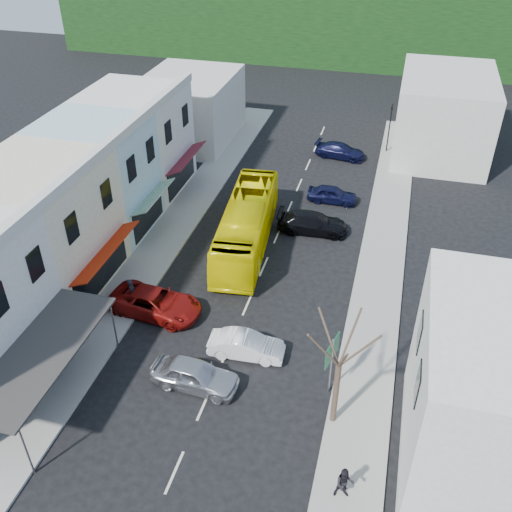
{
  "coord_description": "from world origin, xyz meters",
  "views": [
    {
      "loc": [
        7.35,
        -21.74,
        22.08
      ],
      "look_at": [
        0.0,
        6.0,
        2.2
      ],
      "focal_mm": 40.0,
      "sensor_mm": 36.0,
      "label": 1
    }
  ],
  "objects_px": {
    "pedestrian_right": "(344,483)",
    "bus": "(247,226)",
    "pedestrian_left": "(132,293)",
    "car_red": "(156,304)",
    "traffic_signal": "(389,128)",
    "car_white": "(246,345)",
    "car_silver": "(195,376)",
    "direction_sign": "(331,366)",
    "street_tree": "(339,366)"
  },
  "relations": [
    {
      "from": "pedestrian_right",
      "to": "bus",
      "type": "bearing_deg",
      "value": 105.13
    },
    {
      "from": "bus",
      "to": "pedestrian_left",
      "type": "height_order",
      "value": "bus"
    },
    {
      "from": "bus",
      "to": "pedestrian_right",
      "type": "xyz_separation_m",
      "value": [
        9.08,
        -17.51,
        -0.55
      ]
    },
    {
      "from": "car_red",
      "to": "traffic_signal",
      "type": "relative_size",
      "value": 0.99
    },
    {
      "from": "car_white",
      "to": "car_red",
      "type": "xyz_separation_m",
      "value": [
        -6.1,
        2.01,
        0.0
      ]
    },
    {
      "from": "car_silver",
      "to": "car_white",
      "type": "height_order",
      "value": "same"
    },
    {
      "from": "car_red",
      "to": "car_white",
      "type": "bearing_deg",
      "value": -102.01
    },
    {
      "from": "direction_sign",
      "to": "traffic_signal",
      "type": "bearing_deg",
      "value": 103.46
    },
    {
      "from": "pedestrian_left",
      "to": "street_tree",
      "type": "relative_size",
      "value": 0.23
    },
    {
      "from": "car_red",
      "to": "pedestrian_left",
      "type": "relative_size",
      "value": 2.71
    },
    {
      "from": "car_red",
      "to": "pedestrian_left",
      "type": "height_order",
      "value": "pedestrian_left"
    },
    {
      "from": "car_silver",
      "to": "street_tree",
      "type": "xyz_separation_m",
      "value": [
        7.11,
        -0.47,
        3.04
      ]
    },
    {
      "from": "car_red",
      "to": "pedestrian_right",
      "type": "relative_size",
      "value": 2.71
    },
    {
      "from": "bus",
      "to": "car_white",
      "type": "height_order",
      "value": "bus"
    },
    {
      "from": "pedestrian_left",
      "to": "car_white",
      "type": "bearing_deg",
      "value": -123.11
    },
    {
      "from": "pedestrian_right",
      "to": "traffic_signal",
      "type": "distance_m",
      "value": 35.76
    },
    {
      "from": "street_tree",
      "to": "traffic_signal",
      "type": "bearing_deg",
      "value": 89.66
    },
    {
      "from": "pedestrian_left",
      "to": "direction_sign",
      "type": "relative_size",
      "value": 0.48
    },
    {
      "from": "pedestrian_left",
      "to": "traffic_signal",
      "type": "xyz_separation_m",
      "value": [
        13.05,
        26.36,
        1.32
      ]
    },
    {
      "from": "car_silver",
      "to": "direction_sign",
      "type": "height_order",
      "value": "direction_sign"
    },
    {
      "from": "car_white",
      "to": "direction_sign",
      "type": "bearing_deg",
      "value": -110.74
    },
    {
      "from": "car_white",
      "to": "direction_sign",
      "type": "height_order",
      "value": "direction_sign"
    },
    {
      "from": "street_tree",
      "to": "pedestrian_right",
      "type": "bearing_deg",
      "value": -75.38
    },
    {
      "from": "direction_sign",
      "to": "traffic_signal",
      "type": "height_order",
      "value": "traffic_signal"
    },
    {
      "from": "pedestrian_right",
      "to": "street_tree",
      "type": "xyz_separation_m",
      "value": [
        -1.0,
        3.84,
        2.74
      ]
    },
    {
      "from": "direction_sign",
      "to": "traffic_signal",
      "type": "xyz_separation_m",
      "value": [
        0.69,
        30.07,
        0.55
      ]
    },
    {
      "from": "direction_sign",
      "to": "street_tree",
      "type": "distance_m",
      "value": 2.73
    },
    {
      "from": "direction_sign",
      "to": "traffic_signal",
      "type": "distance_m",
      "value": 30.08
    },
    {
      "from": "car_red",
      "to": "direction_sign",
      "type": "height_order",
      "value": "direction_sign"
    },
    {
      "from": "car_silver",
      "to": "traffic_signal",
      "type": "distance_m",
      "value": 32.29
    },
    {
      "from": "bus",
      "to": "street_tree",
      "type": "distance_m",
      "value": 16.03
    },
    {
      "from": "bus",
      "to": "car_red",
      "type": "relative_size",
      "value": 2.52
    },
    {
      "from": "direction_sign",
      "to": "street_tree",
      "type": "relative_size",
      "value": 0.47
    },
    {
      "from": "car_red",
      "to": "traffic_signal",
      "type": "distance_m",
      "value": 29.03
    },
    {
      "from": "bus",
      "to": "traffic_signal",
      "type": "distance_m",
      "value": 20.02
    },
    {
      "from": "car_red",
      "to": "pedestrian_left",
      "type": "xyz_separation_m",
      "value": [
        -1.57,
        0.26,
        0.3
      ]
    },
    {
      "from": "car_silver",
      "to": "pedestrian_right",
      "type": "xyz_separation_m",
      "value": [
        8.12,
        -4.31,
        0.3
      ]
    },
    {
      "from": "pedestrian_left",
      "to": "bus",
      "type": "bearing_deg",
      "value": -47.08
    },
    {
      "from": "car_silver",
      "to": "car_white",
      "type": "distance_m",
      "value": 3.38
    },
    {
      "from": "pedestrian_right",
      "to": "direction_sign",
      "type": "bearing_deg",
      "value": 92.57
    },
    {
      "from": "direction_sign",
      "to": "pedestrian_right",
      "type": "bearing_deg",
      "value": -60.38
    },
    {
      "from": "pedestrian_right",
      "to": "pedestrian_left",
      "type": "bearing_deg",
      "value": 133.68
    },
    {
      "from": "bus",
      "to": "street_tree",
      "type": "height_order",
      "value": "street_tree"
    },
    {
      "from": "car_silver",
      "to": "pedestrian_right",
      "type": "relative_size",
      "value": 2.59
    },
    {
      "from": "direction_sign",
      "to": "street_tree",
      "type": "xyz_separation_m",
      "value": [
        0.5,
        -1.82,
        1.97
      ]
    },
    {
      "from": "pedestrian_right",
      "to": "car_silver",
      "type": "bearing_deg",
      "value": 139.73
    },
    {
      "from": "car_red",
      "to": "street_tree",
      "type": "xyz_separation_m",
      "value": [
        11.3,
        -5.27,
        3.04
      ]
    },
    {
      "from": "pedestrian_right",
      "to": "traffic_signal",
      "type": "xyz_separation_m",
      "value": [
        -0.81,
        35.73,
        1.32
      ]
    },
    {
      "from": "car_white",
      "to": "car_red",
      "type": "bearing_deg",
      "value": 68.07
    },
    {
      "from": "street_tree",
      "to": "car_silver",
      "type": "bearing_deg",
      "value": 176.18
    }
  ]
}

